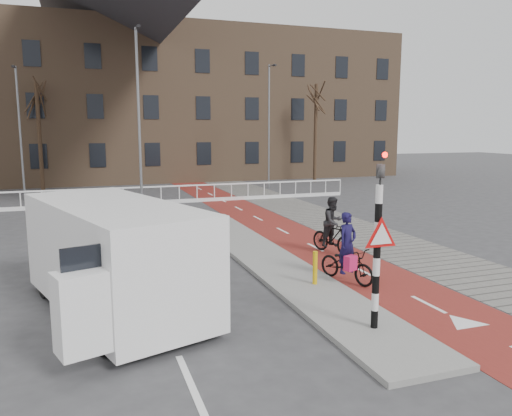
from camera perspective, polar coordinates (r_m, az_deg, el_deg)
name	(u,v)px	position (r m, az deg, el deg)	size (l,w,h in m)	color
ground	(350,298)	(12.49, 10.69, -10.09)	(120.00, 120.00, 0.00)	#38383A
bike_lane	(265,222)	(21.91, 1.09, -1.62)	(2.50, 60.00, 0.01)	maroon
sidewalk	(323,218)	(23.02, 7.64, -1.19)	(3.00, 60.00, 0.01)	slate
curb_island	(266,258)	(15.66, 1.13, -5.76)	(1.80, 16.00, 0.12)	gray
traffic_signal	(378,237)	(10.00, 13.79, -3.19)	(0.80, 0.80, 3.68)	black
bollard	(315,268)	(12.92, 6.76, -6.79)	(0.12, 0.12, 0.86)	gold
cyclist_near	(347,259)	(13.58, 10.36, -5.72)	(1.20, 1.90, 1.88)	black
cyclist_far	(333,230)	(16.50, 8.77, -2.51)	(1.07, 1.80, 1.88)	black
van	(114,255)	(11.50, -15.89, -5.22)	(3.95, 6.15, 2.46)	white
railing	(104,201)	(27.47, -16.98, 0.79)	(28.00, 0.10, 0.99)	silver
townhouse_row	(117,81)	(42.47, -15.55, 13.79)	(46.00, 10.00, 15.90)	#7F6047
tree_mid	(40,137)	(36.13, -23.50, 7.43)	(0.26, 0.26, 7.02)	#2F2115
tree_right	(316,134)	(38.71, 6.82, 8.44)	(0.26, 0.26, 7.39)	#2F2115
streetlight_near	(139,125)	(23.65, -13.21, 9.27)	(0.12, 0.12, 8.50)	slate
streetlight_left	(20,134)	(31.67, -25.34, 7.64)	(0.12, 0.12, 7.52)	slate
streetlight_right	(269,128)	(34.24, 1.48, 9.17)	(0.12, 0.12, 8.28)	slate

